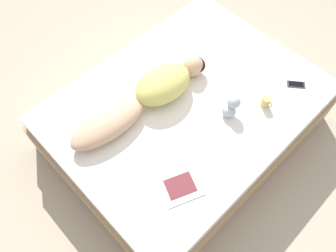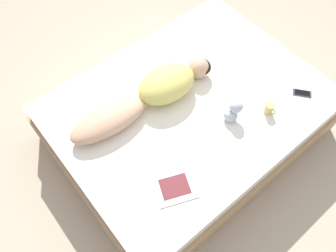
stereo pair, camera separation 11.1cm
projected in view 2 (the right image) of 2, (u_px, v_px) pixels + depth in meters
The scene contains 7 objects.
ground_plane at pixel (186, 134), 3.25m from camera, with size 12.00×12.00×0.00m, color #B7A88E.
bed at pixel (188, 119), 3.01m from camera, with size 1.76×2.30×0.55m.
person at pixel (151, 94), 2.69m from camera, with size 0.40×1.36×0.24m.
open_magazine at pixel (170, 172), 2.44m from camera, with size 0.58×0.47×0.01m.
coffee_mug at pixel (269, 108), 2.68m from camera, with size 0.11×0.07×0.10m.
cell_phone at pixel (302, 93), 2.82m from camera, with size 0.16×0.15×0.01m.
plush_toy at pixel (233, 111), 2.62m from camera, with size 0.12×0.15×0.19m.
Camera 2 is at (1.12, -1.16, 2.82)m, focal length 35.00 mm.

